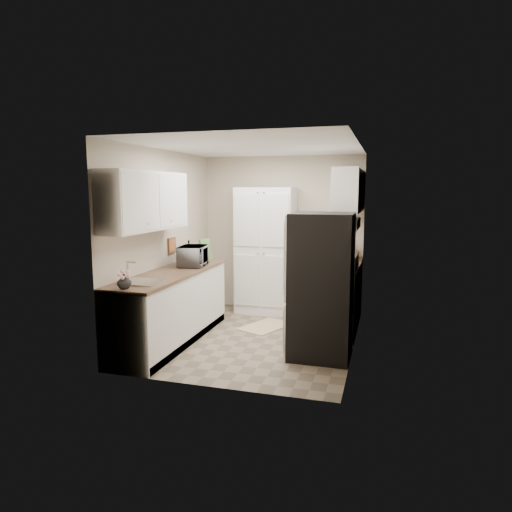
# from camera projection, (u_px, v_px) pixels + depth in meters

# --- Properties ---
(ground) EXTENTS (3.20, 3.20, 0.00)m
(ground) POSITION_uv_depth(u_px,v_px,m) (255.00, 338.00, 6.10)
(ground) COLOR #7A6B56
(ground) RESTS_ON ground
(room_shell) EXTENTS (2.64, 3.24, 2.52)m
(room_shell) POSITION_uv_depth(u_px,v_px,m) (253.00, 216.00, 5.86)
(room_shell) COLOR beige
(room_shell) RESTS_ON ground
(pantry_cabinet) EXTENTS (0.90, 0.55, 2.00)m
(pantry_cabinet) POSITION_uv_depth(u_px,v_px,m) (266.00, 251.00, 7.26)
(pantry_cabinet) COLOR white
(pantry_cabinet) RESTS_ON ground
(base_cabinet_left) EXTENTS (0.60, 2.30, 0.88)m
(base_cabinet_left) POSITION_uv_depth(u_px,v_px,m) (172.00, 308.00, 5.90)
(base_cabinet_left) COLOR white
(base_cabinet_left) RESTS_ON ground
(countertop_left) EXTENTS (0.63, 2.33, 0.04)m
(countertop_left) POSITION_uv_depth(u_px,v_px,m) (171.00, 273.00, 5.84)
(countertop_left) COLOR brown
(countertop_left) RESTS_ON base_cabinet_left
(base_cabinet_right) EXTENTS (0.60, 0.80, 0.88)m
(base_cabinet_right) POSITION_uv_depth(u_px,v_px,m) (339.00, 291.00, 6.90)
(base_cabinet_right) COLOR white
(base_cabinet_right) RESTS_ON ground
(countertop_right) EXTENTS (0.63, 0.83, 0.04)m
(countertop_right) POSITION_uv_depth(u_px,v_px,m) (340.00, 261.00, 6.83)
(countertop_right) COLOR brown
(countertop_right) RESTS_ON base_cabinet_right
(electric_range) EXTENTS (0.71, 0.78, 1.13)m
(electric_range) POSITION_uv_depth(u_px,v_px,m) (332.00, 301.00, 6.13)
(electric_range) COLOR #B7B7BC
(electric_range) RESTS_ON ground
(refrigerator) EXTENTS (0.70, 0.72, 1.70)m
(refrigerator) POSITION_uv_depth(u_px,v_px,m) (322.00, 286.00, 5.33)
(refrigerator) COLOR #B7B7BC
(refrigerator) RESTS_ON ground
(microwave) EXTENTS (0.42, 0.55, 0.28)m
(microwave) POSITION_uv_depth(u_px,v_px,m) (193.00, 256.00, 6.28)
(microwave) COLOR silver
(microwave) RESTS_ON countertop_left
(wine_bottle) EXTENTS (0.07, 0.07, 0.29)m
(wine_bottle) POSITION_uv_depth(u_px,v_px,m) (189.00, 252.00, 6.64)
(wine_bottle) COLOR black
(wine_bottle) RESTS_ON countertop_left
(flower_vase) EXTENTS (0.19, 0.19, 0.16)m
(flower_vase) POSITION_uv_depth(u_px,v_px,m) (124.00, 281.00, 4.83)
(flower_vase) COLOR silver
(flower_vase) RESTS_ON countertop_left
(cutting_board) EXTENTS (0.06, 0.26, 0.33)m
(cutting_board) POSITION_uv_depth(u_px,v_px,m) (206.00, 250.00, 6.75)
(cutting_board) COLOR #518936
(cutting_board) RESTS_ON countertop_left
(toaster_oven) EXTENTS (0.35, 0.43, 0.24)m
(toaster_oven) POSITION_uv_depth(u_px,v_px,m) (341.00, 251.00, 6.90)
(toaster_oven) COLOR silver
(toaster_oven) RESTS_ON countertop_right
(fruit_basket) EXTENTS (0.36, 0.36, 0.13)m
(fruit_basket) POSITION_uv_depth(u_px,v_px,m) (343.00, 239.00, 6.86)
(fruit_basket) COLOR orange
(fruit_basket) RESTS_ON toaster_oven
(kitchen_mat) EXTENTS (0.74, 0.89, 0.01)m
(kitchen_mat) POSITION_uv_depth(u_px,v_px,m) (266.00, 326.00, 6.60)
(kitchen_mat) COLOR #CFBA8A
(kitchen_mat) RESTS_ON ground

